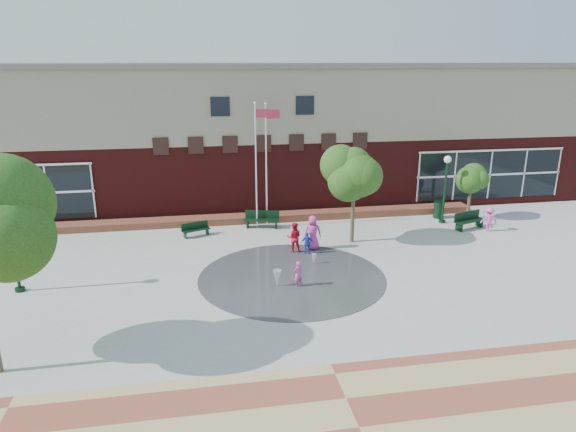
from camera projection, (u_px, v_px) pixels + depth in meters
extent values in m
plane|color=#666056|center=(305.00, 308.00, 20.26)|extent=(120.00, 120.00, 0.00)
cube|color=#A8A8A0|center=(288.00, 269.00, 24.03)|extent=(46.00, 18.00, 0.01)
cube|color=#984C38|center=(359.00, 428.00, 13.67)|extent=(46.00, 6.00, 0.01)
cylinder|color=#383A3D|center=(292.00, 277.00, 23.09)|extent=(8.40, 8.40, 0.01)
cube|color=#4F1313|center=(255.00, 165.00, 36.09)|extent=(44.00, 10.00, 4.50)
cube|color=gray|center=(254.00, 100.00, 34.77)|extent=(44.00, 10.00, 4.50)
cube|color=slate|center=(253.00, 65.00, 34.09)|extent=(44.40, 10.40, 0.30)
cube|color=black|center=(1.00, 194.00, 28.93)|extent=(10.00, 0.12, 3.19)
cube|color=black|center=(489.00, 175.00, 33.87)|extent=(10.00, 0.12, 3.19)
cube|color=black|center=(220.00, 107.00, 29.62)|extent=(1.10, 0.10, 1.10)
cube|color=black|center=(305.00, 105.00, 30.44)|extent=(1.10, 0.10, 1.10)
cube|color=#A71430|center=(267.00, 221.00, 31.19)|extent=(26.00, 1.20, 0.40)
cylinder|color=white|center=(256.00, 168.00, 28.95)|extent=(0.09, 0.09, 7.09)
sphere|color=white|center=(255.00, 103.00, 27.90)|extent=(0.14, 0.14, 0.14)
cube|color=#C73150|center=(262.00, 113.00, 28.12)|extent=(0.78, 0.03, 0.48)
cylinder|color=white|center=(266.00, 166.00, 29.59)|extent=(0.09, 0.09, 7.00)
sphere|color=white|center=(265.00, 104.00, 28.55)|extent=(0.14, 0.14, 0.14)
cube|color=#C73150|center=(273.00, 114.00, 28.80)|extent=(0.81, 0.04, 0.49)
cylinder|color=black|center=(13.00, 249.00, 21.15)|extent=(0.13, 0.13, 3.82)
cylinder|color=black|center=(20.00, 289.00, 21.68)|extent=(0.40, 0.40, 0.18)
sphere|color=silver|center=(5.00, 200.00, 20.53)|extent=(0.45, 0.45, 0.45)
cylinder|color=black|center=(445.00, 193.00, 30.27)|extent=(0.13, 0.13, 3.67)
cylinder|color=black|center=(442.00, 221.00, 30.78)|extent=(0.39, 0.39, 0.17)
sphere|color=silver|center=(448.00, 159.00, 29.68)|extent=(0.43, 0.43, 0.43)
cube|color=black|center=(196.00, 230.00, 28.32)|extent=(1.61, 0.98, 0.05)
cube|color=black|center=(195.00, 225.00, 28.42)|extent=(1.46, 0.62, 0.39)
cube|color=black|center=(262.00, 220.00, 29.71)|extent=(2.08, 1.06, 0.07)
cube|color=black|center=(262.00, 214.00, 29.87)|extent=(1.95, 0.58, 0.50)
cube|color=black|center=(470.00, 221.00, 29.53)|extent=(2.06, 1.18, 0.07)
cube|color=black|center=(467.00, 216.00, 29.66)|extent=(1.89, 0.71, 0.50)
cylinder|color=black|center=(439.00, 210.00, 31.58)|extent=(0.63, 0.63, 1.05)
cylinder|color=black|center=(440.00, 201.00, 31.42)|extent=(0.67, 0.67, 0.06)
cylinder|color=#423626|center=(353.00, 215.00, 27.13)|extent=(0.21, 0.21, 3.08)
cylinder|color=#423626|center=(469.00, 201.00, 31.32)|extent=(0.20, 0.20, 2.28)
cone|color=white|center=(277.00, 287.00, 22.15)|extent=(0.38, 0.38, 0.73)
cone|color=white|center=(314.00, 264.00, 24.56)|extent=(0.22, 0.22, 0.50)
imported|color=#CD50A5|center=(298.00, 274.00, 21.99)|extent=(0.51, 0.46, 1.18)
imported|color=red|center=(294.00, 237.00, 25.93)|extent=(0.86, 0.73, 1.57)
imported|color=#C83A9B|center=(313.00, 233.00, 26.26)|extent=(0.96, 0.71, 1.81)
imported|color=blue|center=(307.00, 243.00, 25.69)|extent=(0.72, 0.42, 1.15)
imported|color=#F153BE|center=(489.00, 219.00, 29.10)|extent=(1.02, 0.75, 1.41)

